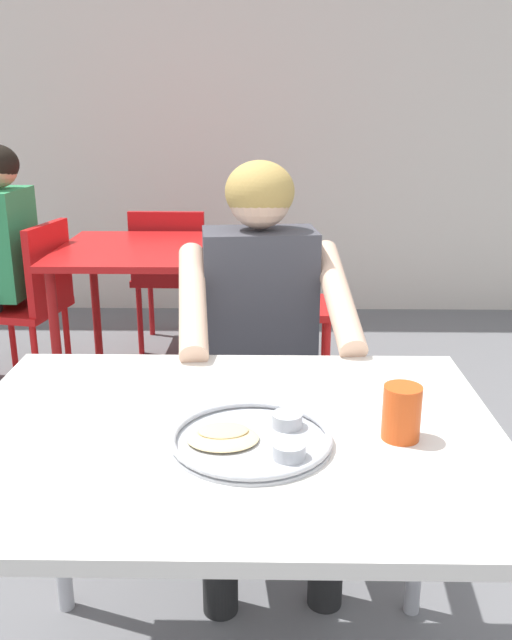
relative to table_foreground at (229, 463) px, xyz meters
name	(u,v)px	position (x,y,z in m)	size (l,w,h in m)	color
back_wall	(265,51)	(0.06, 3.40, 1.03)	(12.00, 0.12, 3.40)	silver
table_foreground	(229,463)	(0.00, 0.00, 0.00)	(1.11, 0.84, 0.75)	silver
thali_tray	(252,438)	(0.05, -0.06, 0.09)	(0.31, 0.31, 0.03)	#B7BABF
drinking_cup	(402,411)	(0.34, -0.04, 0.14)	(0.07, 0.07, 0.11)	#D84C19
chair_foreground	(257,380)	(0.05, 0.90, -0.19)	(0.46, 0.48, 0.83)	#3F3F44
diner_foreground	(262,332)	(0.06, 0.68, 0.05)	(0.53, 0.58, 1.22)	black
table_background_red	(153,265)	(-0.47, 1.93, -0.03)	(0.89, 0.84, 0.73)	red
chair_red_left	(32,296)	(-1.06, 1.91, -0.19)	(0.46, 0.47, 0.84)	red
chair_red_right	(278,293)	(0.13, 1.94, -0.18)	(0.42, 0.41, 0.87)	red
chair_red_far	(171,269)	(-0.47, 2.52, -0.19)	(0.44, 0.43, 0.83)	red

